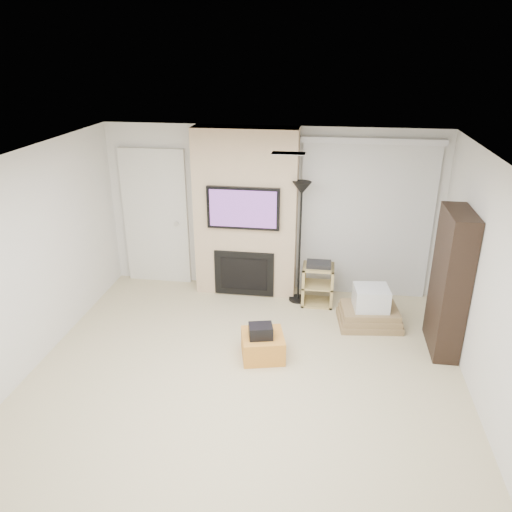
# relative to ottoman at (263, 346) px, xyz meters

# --- Properties ---
(floor) EXTENTS (5.00, 5.50, 0.00)m
(floor) POSITION_rel_ottoman_xyz_m (-0.15, -0.77, -0.15)
(floor) COLOR beige
(floor) RESTS_ON ground
(ceiling) EXTENTS (5.00, 5.50, 0.00)m
(ceiling) POSITION_rel_ottoman_xyz_m (-0.15, -0.77, 2.35)
(ceiling) COLOR white
(ceiling) RESTS_ON wall_back
(wall_back) EXTENTS (5.00, 0.00, 2.50)m
(wall_back) POSITION_rel_ottoman_xyz_m (-0.15, 1.98, 1.10)
(wall_back) COLOR silver
(wall_back) RESTS_ON ground
(wall_left) EXTENTS (0.00, 5.50, 2.50)m
(wall_left) POSITION_rel_ottoman_xyz_m (-2.65, -0.77, 1.10)
(wall_left) COLOR silver
(wall_left) RESTS_ON ground
(wall_right) EXTENTS (0.00, 5.50, 2.50)m
(wall_right) POSITION_rel_ottoman_xyz_m (2.35, -0.77, 1.10)
(wall_right) COLOR silver
(wall_right) RESTS_ON ground
(hvac_vent) EXTENTS (0.35, 0.18, 0.01)m
(hvac_vent) POSITION_rel_ottoman_xyz_m (0.25, 0.03, 2.35)
(hvac_vent) COLOR silver
(hvac_vent) RESTS_ON ceiling
(ottoman) EXTENTS (0.60, 0.60, 0.30)m
(ottoman) POSITION_rel_ottoman_xyz_m (0.00, 0.00, 0.00)
(ottoman) COLOR orange
(ottoman) RESTS_ON floor
(black_bag) EXTENTS (0.32, 0.28, 0.16)m
(black_bag) POSITION_rel_ottoman_xyz_m (-0.02, -0.05, 0.23)
(black_bag) COLOR black
(black_bag) RESTS_ON ottoman
(fireplace_wall) EXTENTS (1.50, 0.47, 2.50)m
(fireplace_wall) POSITION_rel_ottoman_xyz_m (-0.50, 1.77, 1.09)
(fireplace_wall) COLOR #CDAE89
(fireplace_wall) RESTS_ON floor
(entry_door) EXTENTS (1.02, 0.11, 2.14)m
(entry_door) POSITION_rel_ottoman_xyz_m (-1.95, 1.94, 0.90)
(entry_door) COLOR silver
(entry_door) RESTS_ON floor
(vertical_blinds) EXTENTS (1.98, 0.10, 2.37)m
(vertical_blinds) POSITION_rel_ottoman_xyz_m (1.25, 1.93, 1.12)
(vertical_blinds) COLOR silver
(vertical_blinds) RESTS_ON floor
(floor_lamp) EXTENTS (0.27, 0.27, 1.82)m
(floor_lamp) POSITION_rel_ottoman_xyz_m (0.32, 1.55, 1.28)
(floor_lamp) COLOR black
(floor_lamp) RESTS_ON floor
(av_stand) EXTENTS (0.45, 0.38, 0.66)m
(av_stand) POSITION_rel_ottoman_xyz_m (0.61, 1.49, 0.20)
(av_stand) COLOR tan
(av_stand) RESTS_ON floor
(box_stack) EXTENTS (0.89, 0.71, 0.55)m
(box_stack) POSITION_rel_ottoman_xyz_m (1.34, 0.98, 0.06)
(box_stack) COLOR olive
(box_stack) RESTS_ON floor
(bookshelf) EXTENTS (0.30, 0.80, 1.80)m
(bookshelf) POSITION_rel_ottoman_xyz_m (2.19, 0.53, 0.75)
(bookshelf) COLOR black
(bookshelf) RESTS_ON floor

